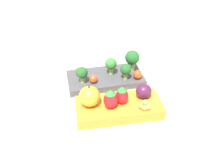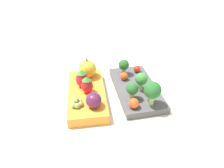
{
  "view_description": "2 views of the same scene",
  "coord_description": "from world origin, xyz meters",
  "px_view_note": "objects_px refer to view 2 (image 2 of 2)",
  "views": [
    {
      "loc": [
        -0.17,
        -0.49,
        0.4
      ],
      "look_at": [
        -0.0,
        0.0,
        0.04
      ],
      "focal_mm": 40.0,
      "sensor_mm": 36.0,
      "label": 1
    },
    {
      "loc": [
        0.41,
        -0.12,
        0.33
      ],
      "look_at": [
        -0.0,
        0.0,
        0.04
      ],
      "focal_mm": 32.0,
      "sensor_mm": 36.0,
      "label": 2
    }
  ],
  "objects_px": {
    "bento_box_fruit": "(87,95)",
    "broccoli_floret_2": "(132,89)",
    "cherry_tomato_1": "(137,69)",
    "broccoli_floret_0": "(152,91)",
    "plum": "(94,100)",
    "strawberry_1": "(82,78)",
    "grape_cluster": "(77,103)",
    "broccoli_floret_1": "(124,65)",
    "cherry_tomato_0": "(124,76)",
    "apple": "(88,69)",
    "strawberry_0": "(87,85)",
    "cherry_tomato_2": "(134,103)",
    "broccoli_floret_3": "(141,79)",
    "bento_box_savoury": "(136,89)"
  },
  "relations": [
    {
      "from": "strawberry_0",
      "to": "strawberry_1",
      "type": "height_order",
      "value": "strawberry_1"
    },
    {
      "from": "cherry_tomato_1",
      "to": "cherry_tomato_2",
      "type": "bearing_deg",
      "value": -25.67
    },
    {
      "from": "strawberry_0",
      "to": "grape_cluster",
      "type": "bearing_deg",
      "value": -39.26
    },
    {
      "from": "broccoli_floret_2",
      "to": "broccoli_floret_3",
      "type": "relative_size",
      "value": 0.92
    },
    {
      "from": "broccoli_floret_2",
      "to": "bento_box_savoury",
      "type": "bearing_deg",
      "value": 145.59
    },
    {
      "from": "cherry_tomato_2",
      "to": "grape_cluster",
      "type": "distance_m",
      "value": 0.13
    },
    {
      "from": "strawberry_1",
      "to": "cherry_tomato_1",
      "type": "bearing_deg",
      "value": 102.12
    },
    {
      "from": "cherry_tomato_1",
      "to": "strawberry_0",
      "type": "distance_m",
      "value": 0.18
    },
    {
      "from": "strawberry_1",
      "to": "broccoli_floret_0",
      "type": "bearing_deg",
      "value": 52.45
    },
    {
      "from": "broccoli_floret_1",
      "to": "strawberry_1",
      "type": "xyz_separation_m",
      "value": [
        0.04,
        -0.13,
        0.0
      ]
    },
    {
      "from": "broccoli_floret_1",
      "to": "cherry_tomato_0",
      "type": "bearing_deg",
      "value": -16.47
    },
    {
      "from": "bento_box_fruit",
      "to": "broccoli_floret_0",
      "type": "bearing_deg",
      "value": 57.47
    },
    {
      "from": "broccoli_floret_3",
      "to": "strawberry_1",
      "type": "relative_size",
      "value": 1.0
    },
    {
      "from": "broccoli_floret_0",
      "to": "broccoli_floret_2",
      "type": "distance_m",
      "value": 0.05
    },
    {
      "from": "broccoli_floret_1",
      "to": "broccoli_floret_3",
      "type": "bearing_deg",
      "value": 11.25
    },
    {
      "from": "strawberry_1",
      "to": "apple",
      "type": "bearing_deg",
      "value": 151.26
    },
    {
      "from": "cherry_tomato_0",
      "to": "plum",
      "type": "xyz_separation_m",
      "value": [
        0.1,
        -0.11,
        0.01
      ]
    },
    {
      "from": "bento_box_fruit",
      "to": "broccoli_floret_3",
      "type": "bearing_deg",
      "value": 79.52
    },
    {
      "from": "apple",
      "to": "plum",
      "type": "bearing_deg",
      "value": -5.38
    },
    {
      "from": "bento_box_fruit",
      "to": "broccoli_floret_2",
      "type": "distance_m",
      "value": 0.12
    },
    {
      "from": "broccoli_floret_3",
      "to": "grape_cluster",
      "type": "bearing_deg",
      "value": -81.54
    },
    {
      "from": "broccoli_floret_2",
      "to": "cherry_tomato_2",
      "type": "height_order",
      "value": "broccoli_floret_2"
    },
    {
      "from": "apple",
      "to": "strawberry_0",
      "type": "height_order",
      "value": "apple"
    },
    {
      "from": "broccoli_floret_0",
      "to": "plum",
      "type": "relative_size",
      "value": 1.59
    },
    {
      "from": "apple",
      "to": "bento_box_savoury",
      "type": "bearing_deg",
      "value": 57.11
    },
    {
      "from": "bento_box_fruit",
      "to": "broccoli_floret_1",
      "type": "xyz_separation_m",
      "value": [
        -0.06,
        0.12,
        0.04
      ]
    },
    {
      "from": "strawberry_0",
      "to": "strawberry_1",
      "type": "xyz_separation_m",
      "value": [
        -0.03,
        -0.01,
        0.0
      ]
    },
    {
      "from": "broccoli_floret_1",
      "to": "strawberry_0",
      "type": "xyz_separation_m",
      "value": [
        0.07,
        -0.12,
        0.0
      ]
    },
    {
      "from": "bento_box_savoury",
      "to": "cherry_tomato_1",
      "type": "xyz_separation_m",
      "value": [
        -0.07,
        0.03,
        0.02
      ]
    },
    {
      "from": "cherry_tomato_1",
      "to": "strawberry_1",
      "type": "distance_m",
      "value": 0.18
    },
    {
      "from": "plum",
      "to": "bento_box_fruit",
      "type": "bearing_deg",
      "value": -175.26
    },
    {
      "from": "bento_box_savoury",
      "to": "broccoli_floret_2",
      "type": "bearing_deg",
      "value": -34.41
    },
    {
      "from": "broccoli_floret_0",
      "to": "plum",
      "type": "bearing_deg",
      "value": -100.14
    },
    {
      "from": "plum",
      "to": "strawberry_1",
      "type": "bearing_deg",
      "value": -172.65
    },
    {
      "from": "broccoli_floret_2",
      "to": "strawberry_1",
      "type": "xyz_separation_m",
      "value": [
        -0.08,
        -0.11,
        0.0
      ]
    },
    {
      "from": "broccoli_floret_3",
      "to": "apple",
      "type": "xyz_separation_m",
      "value": [
        -0.09,
        -0.12,
        0.0
      ]
    },
    {
      "from": "cherry_tomato_2",
      "to": "apple",
      "type": "relative_size",
      "value": 0.43
    },
    {
      "from": "cherry_tomato_0",
      "to": "cherry_tomato_2",
      "type": "xyz_separation_m",
      "value": [
        0.12,
        -0.02,
        0.0
      ]
    },
    {
      "from": "cherry_tomato_1",
      "to": "grape_cluster",
      "type": "distance_m",
      "value": 0.23
    },
    {
      "from": "bento_box_fruit",
      "to": "strawberry_1",
      "type": "distance_m",
      "value": 0.04
    },
    {
      "from": "bento_box_savoury",
      "to": "bento_box_fruit",
      "type": "relative_size",
      "value": 1.02
    },
    {
      "from": "cherry_tomato_1",
      "to": "bento_box_fruit",
      "type": "bearing_deg",
      "value": -70.23
    },
    {
      "from": "broccoli_floret_1",
      "to": "broccoli_floret_2",
      "type": "distance_m",
      "value": 0.12
    },
    {
      "from": "cherry_tomato_0",
      "to": "strawberry_1",
      "type": "relative_size",
      "value": 0.44
    },
    {
      "from": "broccoli_floret_0",
      "to": "broccoli_floret_3",
      "type": "distance_m",
      "value": 0.06
    },
    {
      "from": "grape_cluster",
      "to": "plum",
      "type": "bearing_deg",
      "value": 70.72
    },
    {
      "from": "bento_box_savoury",
      "to": "grape_cluster",
      "type": "distance_m",
      "value": 0.17
    },
    {
      "from": "bento_box_fruit",
      "to": "broccoli_floret_1",
      "type": "distance_m",
      "value": 0.14
    },
    {
      "from": "grape_cluster",
      "to": "broccoli_floret_0",
      "type": "bearing_deg",
      "value": 77.78
    },
    {
      "from": "grape_cluster",
      "to": "cherry_tomato_0",
      "type": "bearing_deg",
      "value": 119.58
    }
  ]
}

